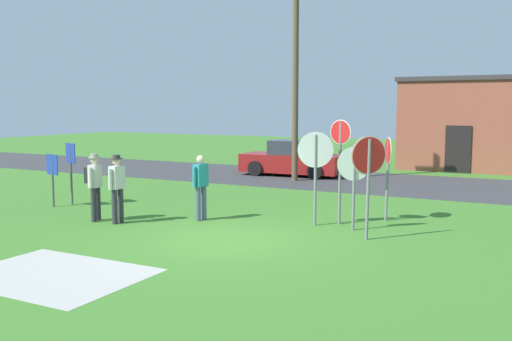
{
  "coord_description": "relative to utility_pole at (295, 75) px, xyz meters",
  "views": [
    {
      "loc": [
        6.41,
        -10.59,
        2.94
      ],
      "look_at": [
        -0.41,
        2.31,
        1.3
      ],
      "focal_mm": 40.11,
      "sensor_mm": 36.0,
      "label": 1
    }
  ],
  "objects": [
    {
      "name": "building_background",
      "position": [
        5.31,
        8.28,
        -2.0
      ],
      "size": [
        5.75,
        5.15,
        4.28
      ],
      "color": "brown",
      "rests_on": "ground"
    },
    {
      "name": "concrete_path",
      "position": [
        1.46,
        -13.69,
        -4.14
      ],
      "size": [
        3.2,
        2.4,
        0.01
      ],
      "primitive_type": "cube",
      "color": "#ADAAA3",
      "rests_on": "ground"
    },
    {
      "name": "parked_car_on_street",
      "position": [
        -0.75,
        1.6,
        -3.46
      ],
      "size": [
        4.39,
        2.18,
        1.51
      ],
      "color": "maroon",
      "rests_on": "ground"
    },
    {
      "name": "person_in_blue",
      "position": [
        -1.27,
        -9.77,
        -3.14
      ],
      "size": [
        0.42,
        0.55,
        1.74
      ],
      "color": "#2D2D33",
      "rests_on": "ground"
    },
    {
      "name": "stop_sign_leaning_right",
      "position": [
        4.43,
        -7.21,
        -2.43
      ],
      "size": [
        0.59,
        0.18,
        2.62
      ],
      "color": "slate",
      "rests_on": "ground"
    },
    {
      "name": "stop_sign_low_front",
      "position": [
        5.36,
        -6.21,
        -2.68
      ],
      "size": [
        0.34,
        0.64,
        2.16
      ],
      "color": "slate",
      "rests_on": "ground"
    },
    {
      "name": "stop_sign_leaning_left",
      "position": [
        4.97,
        -7.74,
        -2.78
      ],
      "size": [
        0.71,
        0.44,
        2.0
      ],
      "color": "slate",
      "rests_on": "ground"
    },
    {
      "name": "stop_sign_rear_left",
      "position": [
        5.55,
        -8.55,
        -2.55
      ],
      "size": [
        0.62,
        0.67,
        2.31
      ],
      "color": "slate",
      "rests_on": "ground"
    },
    {
      "name": "info_panel_middle",
      "position": [
        -3.85,
        -8.77,
        -3.08
      ],
      "size": [
        0.59,
        0.17,
        1.55
      ],
      "color": "#4C4C51",
      "rests_on": "ground"
    },
    {
      "name": "stop_sign_rear_right",
      "position": [
        3.94,
        -7.63,
        -2.54
      ],
      "size": [
        0.78,
        0.45,
        2.32
      ],
      "color": "slate",
      "rests_on": "ground"
    },
    {
      "name": "info_panel_leftmost",
      "position": [
        -3.65,
        -8.24,
        -2.87
      ],
      "size": [
        0.57,
        0.23,
        1.85
      ],
      "color": "#4C4C51",
      "rests_on": "ground"
    },
    {
      "name": "street_asphalt",
      "position": [
        2.76,
        0.96,
        -4.14
      ],
      "size": [
        60.0,
        6.4,
        0.01
      ],
      "primitive_type": "cube",
      "color": "#38383A",
      "rests_on": "ground"
    },
    {
      "name": "person_with_sunhat",
      "position": [
        -0.55,
        -9.72,
        -3.16
      ],
      "size": [
        0.32,
        0.57,
        1.74
      ],
      "color": "#2D2D33",
      "rests_on": "ground"
    },
    {
      "name": "ground_plane",
      "position": [
        2.76,
        -10.07,
        -4.15
      ],
      "size": [
        80.0,
        80.0,
        0.0
      ],
      "primitive_type": "plane",
      "color": "#3D7528"
    },
    {
      "name": "utility_pole",
      "position": [
        0.0,
        0.0,
        0.0
      ],
      "size": [
        1.8,
        0.24,
        7.93
      ],
      "color": "brown",
      "rests_on": "ground"
    },
    {
      "name": "person_on_left",
      "position": [
        1.07,
        -8.39,
        -3.2
      ],
      "size": [
        0.28,
        0.56,
        1.69
      ],
      "color": "#4C5670",
      "rests_on": "ground"
    }
  ]
}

